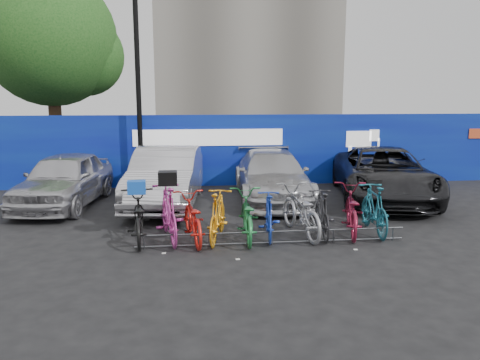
{
  "coord_description": "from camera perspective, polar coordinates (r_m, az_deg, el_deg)",
  "views": [
    {
      "loc": [
        -1.68,
        -9.73,
        3.04
      ],
      "look_at": [
        -0.38,
        2.0,
        0.9
      ],
      "focal_mm": 35.0,
      "sensor_mm": 36.0,
      "label": 1
    }
  ],
  "objects": [
    {
      "name": "ground",
      "position": [
        10.33,
        3.35,
        -6.84
      ],
      "size": [
        100.0,
        100.0,
        0.0
      ],
      "primitive_type": "plane",
      "color": "black",
      "rests_on": "ground"
    },
    {
      "name": "hoarding",
      "position": [
        15.92,
        -0.2,
        3.67
      ],
      "size": [
        22.0,
        0.18,
        2.4
      ],
      "color": "#0A1091",
      "rests_on": "ground"
    },
    {
      "name": "tree",
      "position": [
        20.53,
        -21.46,
        15.27
      ],
      "size": [
        5.4,
        5.2,
        7.8
      ],
      "color": "#382314",
      "rests_on": "ground"
    },
    {
      "name": "lamppost",
      "position": [
        15.21,
        -12.29,
        10.93
      ],
      "size": [
        0.25,
        0.5,
        6.11
      ],
      "color": "black",
      "rests_on": "ground"
    },
    {
      "name": "bike_rack",
      "position": [
        9.72,
        3.96,
        -6.96
      ],
      "size": [
        5.6,
        0.03,
        0.3
      ],
      "color": "#595B60",
      "rests_on": "ground"
    },
    {
      "name": "car_0",
      "position": [
        13.83,
        -20.61,
        0.08
      ],
      "size": [
        2.31,
        4.58,
        1.5
      ],
      "primitive_type": "imported",
      "rotation": [
        0.0,
        0.0,
        -0.13
      ],
      "color": "#B8B7BC",
      "rests_on": "ground"
    },
    {
      "name": "car_1",
      "position": [
        13.23,
        -8.96,
        0.43
      ],
      "size": [
        2.18,
        5.03,
        1.61
      ],
      "primitive_type": "imported",
      "rotation": [
        0.0,
        0.0,
        -0.1
      ],
      "color": "silver",
      "rests_on": "ground"
    },
    {
      "name": "car_2",
      "position": [
        13.75,
        3.9,
        0.51
      ],
      "size": [
        2.22,
        4.99,
        1.42
      ],
      "primitive_type": "imported",
      "rotation": [
        0.0,
        0.0,
        -0.05
      ],
      "color": "#B9B9BE",
      "rests_on": "ground"
    },
    {
      "name": "car_3",
      "position": [
        14.37,
        17.07,
        0.71
      ],
      "size": [
        3.64,
        5.89,
        1.52
      ],
      "primitive_type": "imported",
      "rotation": [
        0.0,
        0.0,
        -0.22
      ],
      "color": "black",
      "rests_on": "ground"
    },
    {
      "name": "bike_0",
      "position": [
        10.06,
        -12.35,
        -4.49
      ],
      "size": [
        0.88,
        2.02,
        1.03
      ],
      "primitive_type": "imported",
      "rotation": [
        0.0,
        0.0,
        3.24
      ],
      "color": "black",
      "rests_on": "ground"
    },
    {
      "name": "bike_1",
      "position": [
        9.98,
        -8.68,
        -3.98
      ],
      "size": [
        0.91,
        2.07,
        1.2
      ],
      "primitive_type": "imported",
      "rotation": [
        0.0,
        0.0,
        3.32
      ],
      "color": "#C73997",
      "rests_on": "ground"
    },
    {
      "name": "bike_2",
      "position": [
        9.89,
        -5.86,
        -4.66
      ],
      "size": [
        0.94,
        1.98,
        1.0
      ],
      "primitive_type": "imported",
      "rotation": [
        0.0,
        0.0,
        3.29
      ],
      "color": "red",
      "rests_on": "ground"
    },
    {
      "name": "bike_3",
      "position": [
        9.91,
        -2.75,
        -4.36
      ],
      "size": [
        0.89,
        1.85,
        1.07
      ],
      "primitive_type": "imported",
      "rotation": [
        0.0,
        0.0,
        2.91
      ],
      "color": "orange",
      "rests_on": "ground"
    },
    {
      "name": "bike_4",
      "position": [
        9.99,
        0.81,
        -4.36
      ],
      "size": [
        0.79,
        1.99,
        1.03
      ],
      "primitive_type": "imported",
      "rotation": [
        0.0,
        0.0,
        3.09
      ],
      "color": "#237D3D",
      "rests_on": "ground"
    },
    {
      "name": "bike_5",
      "position": [
        10.09,
        3.54,
        -4.32
      ],
      "size": [
        0.68,
        1.71,
        1.0
      ],
      "primitive_type": "imported",
      "rotation": [
        0.0,
        0.0,
        3.01
      ],
      "color": "#1B3AB6",
      "rests_on": "ground"
    },
    {
      "name": "bike_6",
      "position": [
        10.33,
        7.35,
        -3.78
      ],
      "size": [
        1.03,
        2.16,
        1.09
      ],
      "primitive_type": "imported",
      "rotation": [
        0.0,
        0.0,
        3.29
      ],
      "color": "#94959A",
      "rests_on": "ground"
    },
    {
      "name": "bike_7",
      "position": [
        10.35,
        9.96,
        -4.04
      ],
      "size": [
        0.66,
        1.73,
        1.01
      ],
      "primitive_type": "imported",
      "rotation": [
        0.0,
        0.0,
        3.03
      ],
      "color": "#262628",
      "rests_on": "ground"
    },
    {
      "name": "bike_8",
      "position": [
        10.66,
        13.4,
        -3.58
      ],
      "size": [
        1.21,
        2.15,
        1.07
      ],
      "primitive_type": "imported",
      "rotation": [
        0.0,
        0.0,
        2.88
      ],
      "color": "maroon",
      "rests_on": "ground"
    },
    {
      "name": "bike_9",
      "position": [
        10.8,
        16.04,
        -3.42
      ],
      "size": [
        0.68,
        1.88,
        1.11
      ],
      "primitive_type": "imported",
      "rotation": [
        0.0,
        0.0,
        3.06
      ],
      "color": "#1A6376",
      "rests_on": "ground"
    },
    {
      "name": "cargo_crate",
      "position": [
        9.91,
        -12.49,
        -0.87
      ],
      "size": [
        0.39,
        0.31,
        0.27
      ],
      "primitive_type": "cube",
      "rotation": [
        0.0,
        0.0,
        0.08
      ],
      "color": "blue",
      "rests_on": "bike_0"
    },
    {
      "name": "cargo_topcase",
      "position": [
        9.82,
        -8.8,
        0.23
      ],
      "size": [
        0.39,
        0.35,
        0.28
      ],
      "primitive_type": "cube",
      "rotation": [
        0.0,
        0.0,
        0.01
      ],
      "color": "black",
      "rests_on": "bike_1"
    }
  ]
}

